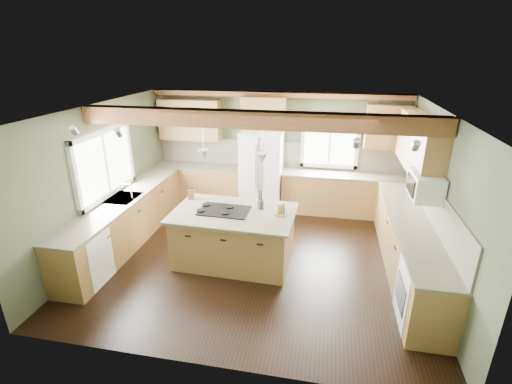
# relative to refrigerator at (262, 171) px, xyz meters

# --- Properties ---
(floor) EXTENTS (5.60, 5.60, 0.00)m
(floor) POSITION_rel_refrigerator_xyz_m (0.30, -2.12, -0.90)
(floor) COLOR black
(floor) RESTS_ON ground
(ceiling) EXTENTS (5.60, 5.60, 0.00)m
(ceiling) POSITION_rel_refrigerator_xyz_m (0.30, -2.12, 1.70)
(ceiling) COLOR silver
(ceiling) RESTS_ON wall_back
(wall_back) EXTENTS (5.60, 0.00, 5.60)m
(wall_back) POSITION_rel_refrigerator_xyz_m (0.30, 0.38, 0.40)
(wall_back) COLOR #414A35
(wall_back) RESTS_ON ground
(wall_left) EXTENTS (0.00, 5.00, 5.00)m
(wall_left) POSITION_rel_refrigerator_xyz_m (-2.50, -2.12, 0.40)
(wall_left) COLOR #414A35
(wall_left) RESTS_ON ground
(wall_right) EXTENTS (0.00, 5.00, 5.00)m
(wall_right) POSITION_rel_refrigerator_xyz_m (3.10, -2.12, 0.40)
(wall_right) COLOR #414A35
(wall_right) RESTS_ON ground
(ceiling_beam) EXTENTS (5.55, 0.26, 0.26)m
(ceiling_beam) POSITION_rel_refrigerator_xyz_m (0.30, -2.30, 1.57)
(ceiling_beam) COLOR #573018
(ceiling_beam) RESTS_ON ceiling
(soffit_trim) EXTENTS (5.55, 0.20, 0.10)m
(soffit_trim) POSITION_rel_refrigerator_xyz_m (0.30, 0.28, 1.64)
(soffit_trim) COLOR #573018
(soffit_trim) RESTS_ON ceiling
(backsplash_back) EXTENTS (5.58, 0.03, 0.58)m
(backsplash_back) POSITION_rel_refrigerator_xyz_m (0.30, 0.36, 0.31)
(backsplash_back) COLOR brown
(backsplash_back) RESTS_ON wall_back
(backsplash_right) EXTENTS (0.03, 3.70, 0.58)m
(backsplash_right) POSITION_rel_refrigerator_xyz_m (3.08, -2.07, 0.31)
(backsplash_right) COLOR brown
(backsplash_right) RESTS_ON wall_right
(base_cab_back_left) EXTENTS (2.02, 0.60, 0.88)m
(base_cab_back_left) POSITION_rel_refrigerator_xyz_m (-1.49, 0.08, -0.46)
(base_cab_back_left) COLOR brown
(base_cab_back_left) RESTS_ON floor
(counter_back_left) EXTENTS (2.06, 0.64, 0.04)m
(counter_back_left) POSITION_rel_refrigerator_xyz_m (-1.49, 0.08, 0.00)
(counter_back_left) COLOR #464033
(counter_back_left) RESTS_ON base_cab_back_left
(base_cab_back_right) EXTENTS (2.62, 0.60, 0.88)m
(base_cab_back_right) POSITION_rel_refrigerator_xyz_m (1.79, 0.08, -0.46)
(base_cab_back_right) COLOR brown
(base_cab_back_right) RESTS_ON floor
(counter_back_right) EXTENTS (2.66, 0.64, 0.04)m
(counter_back_right) POSITION_rel_refrigerator_xyz_m (1.79, 0.08, 0.00)
(counter_back_right) COLOR #464033
(counter_back_right) RESTS_ON base_cab_back_right
(base_cab_left) EXTENTS (0.60, 3.70, 0.88)m
(base_cab_left) POSITION_rel_refrigerator_xyz_m (-2.20, -2.07, -0.46)
(base_cab_left) COLOR brown
(base_cab_left) RESTS_ON floor
(counter_left) EXTENTS (0.64, 3.74, 0.04)m
(counter_left) POSITION_rel_refrigerator_xyz_m (-2.20, -2.07, 0.00)
(counter_left) COLOR #464033
(counter_left) RESTS_ON base_cab_left
(base_cab_right) EXTENTS (0.60, 3.70, 0.88)m
(base_cab_right) POSITION_rel_refrigerator_xyz_m (2.80, -2.07, -0.46)
(base_cab_right) COLOR brown
(base_cab_right) RESTS_ON floor
(counter_right) EXTENTS (0.64, 3.74, 0.04)m
(counter_right) POSITION_rel_refrigerator_xyz_m (2.80, -2.07, 0.00)
(counter_right) COLOR #464033
(counter_right) RESTS_ON base_cab_right
(upper_cab_back_left) EXTENTS (1.40, 0.35, 0.90)m
(upper_cab_back_left) POSITION_rel_refrigerator_xyz_m (-1.69, 0.21, 1.05)
(upper_cab_back_left) COLOR brown
(upper_cab_back_left) RESTS_ON wall_back
(upper_cab_over_fridge) EXTENTS (0.96, 0.35, 0.70)m
(upper_cab_over_fridge) POSITION_rel_refrigerator_xyz_m (-0.00, 0.21, 1.25)
(upper_cab_over_fridge) COLOR brown
(upper_cab_over_fridge) RESTS_ON wall_back
(upper_cab_right) EXTENTS (0.35, 2.20, 0.90)m
(upper_cab_right) POSITION_rel_refrigerator_xyz_m (2.92, -1.22, 1.05)
(upper_cab_right) COLOR brown
(upper_cab_right) RESTS_ON wall_right
(upper_cab_back_corner) EXTENTS (0.90, 0.35, 0.90)m
(upper_cab_back_corner) POSITION_rel_refrigerator_xyz_m (2.60, 0.21, 1.05)
(upper_cab_back_corner) COLOR brown
(upper_cab_back_corner) RESTS_ON wall_back
(window_left) EXTENTS (0.04, 1.60, 1.05)m
(window_left) POSITION_rel_refrigerator_xyz_m (-2.48, -2.07, 0.65)
(window_left) COLOR white
(window_left) RESTS_ON wall_left
(window_back) EXTENTS (1.10, 0.04, 1.00)m
(window_back) POSITION_rel_refrigerator_xyz_m (1.45, 0.36, 0.65)
(window_back) COLOR white
(window_back) RESTS_ON wall_back
(sink) EXTENTS (0.50, 0.65, 0.03)m
(sink) POSITION_rel_refrigerator_xyz_m (-2.20, -2.07, 0.01)
(sink) COLOR #262628
(sink) RESTS_ON counter_left
(faucet) EXTENTS (0.02, 0.02, 0.28)m
(faucet) POSITION_rel_refrigerator_xyz_m (-2.02, -2.07, 0.15)
(faucet) COLOR #B2B2B7
(faucet) RESTS_ON sink
(dishwasher) EXTENTS (0.60, 0.60, 0.84)m
(dishwasher) POSITION_rel_refrigerator_xyz_m (-2.19, -3.37, -0.47)
(dishwasher) COLOR white
(dishwasher) RESTS_ON floor
(oven) EXTENTS (0.60, 0.72, 0.84)m
(oven) POSITION_rel_refrigerator_xyz_m (2.79, -3.37, -0.47)
(oven) COLOR white
(oven) RESTS_ON floor
(microwave) EXTENTS (0.40, 0.70, 0.38)m
(microwave) POSITION_rel_refrigerator_xyz_m (2.88, -2.17, 0.65)
(microwave) COLOR white
(microwave) RESTS_ON wall_right
(pendant_left) EXTENTS (0.18, 0.18, 0.16)m
(pendant_left) POSITION_rel_refrigerator_xyz_m (-0.54, -2.28, 0.98)
(pendant_left) COLOR #B2B2B7
(pendant_left) RESTS_ON ceiling
(pendant_right) EXTENTS (0.18, 0.18, 0.16)m
(pendant_right) POSITION_rel_refrigerator_xyz_m (0.41, -2.32, 0.98)
(pendant_right) COLOR #B2B2B7
(pendant_right) RESTS_ON ceiling
(refrigerator) EXTENTS (0.90, 0.74, 1.80)m
(refrigerator) POSITION_rel_refrigerator_xyz_m (0.00, 0.00, 0.00)
(refrigerator) COLOR white
(refrigerator) RESTS_ON floor
(island) EXTENTS (1.94, 1.23, 0.88)m
(island) POSITION_rel_refrigerator_xyz_m (-0.06, -2.30, -0.46)
(island) COLOR brown
(island) RESTS_ON floor
(island_top) EXTENTS (2.08, 1.36, 0.04)m
(island_top) POSITION_rel_refrigerator_xyz_m (-0.06, -2.30, 0.00)
(island_top) COLOR #464033
(island_top) RESTS_ON island
(cooktop) EXTENTS (0.84, 0.58, 0.02)m
(cooktop) POSITION_rel_refrigerator_xyz_m (-0.22, -2.29, 0.03)
(cooktop) COLOR black
(cooktop) RESTS_ON island_top
(knife_block) EXTENTS (0.12, 0.09, 0.18)m
(knife_block) POSITION_rel_refrigerator_xyz_m (-0.95, -1.89, 0.11)
(knife_block) COLOR brown
(knife_block) RESTS_ON island_top
(utensil_crock) EXTENTS (0.14, 0.14, 0.15)m
(utensil_crock) POSITION_rel_refrigerator_xyz_m (0.35, -2.07, 0.09)
(utensil_crock) COLOR #413A34
(utensil_crock) RESTS_ON island_top
(bottle_tray) EXTENTS (0.26, 0.26, 0.20)m
(bottle_tray) POSITION_rel_refrigerator_xyz_m (0.73, -2.26, 0.12)
(bottle_tray) COLOR #572C1A
(bottle_tray) RESTS_ON island_top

